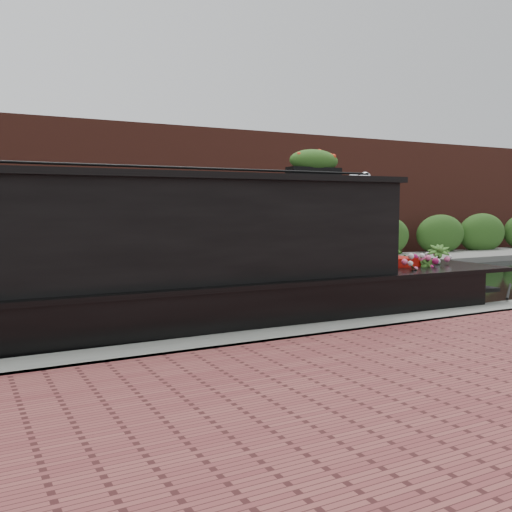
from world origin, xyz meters
name	(u,v)px	position (x,y,z in m)	size (l,w,h in m)	color
ground	(188,308)	(0.00, 0.00, 0.00)	(80.00, 80.00, 0.00)	black
near_bank_coping	(292,352)	(0.00, -3.30, 0.00)	(40.00, 0.60, 0.50)	gray
far_bank_path	(122,279)	(0.00, 4.20, 0.00)	(40.00, 2.40, 0.34)	slate
far_hedge	(112,275)	(0.00, 5.10, 0.00)	(40.00, 1.10, 2.80)	#29521B
far_brick_wall	(93,267)	(0.00, 7.20, 0.00)	(40.00, 1.00, 8.00)	#5E2920
narrowboat	(95,281)	(-1.95, -1.96, 0.80)	(11.57, 2.31, 2.72)	black
rope_fender	(463,296)	(4.30, -1.96, 0.15)	(0.30, 0.30, 0.37)	brown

